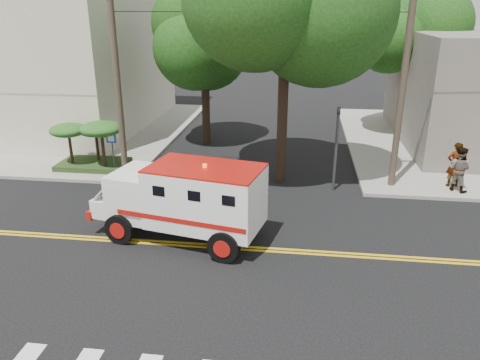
# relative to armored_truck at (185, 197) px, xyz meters

# --- Properties ---
(ground) EXTENTS (100.00, 100.00, 0.00)m
(ground) POSITION_rel_armored_truck_xyz_m (1.39, -0.47, -1.50)
(ground) COLOR black
(ground) RESTS_ON ground
(sidewalk_nw) EXTENTS (17.00, 17.00, 0.15)m
(sidewalk_nw) POSITION_rel_armored_truck_xyz_m (-12.11, 13.03, -1.43)
(sidewalk_nw) COLOR gray
(sidewalk_nw) RESTS_ON ground
(building_left) EXTENTS (16.00, 14.00, 10.00)m
(building_left) POSITION_rel_armored_truck_xyz_m (-14.11, 14.53, 3.65)
(building_left) COLOR beige
(building_left) RESTS_ON sidewalk_nw
(utility_pole_left) EXTENTS (0.28, 0.28, 9.00)m
(utility_pole_left) POSITION_rel_armored_truck_xyz_m (-4.21, 5.53, 3.00)
(utility_pole_left) COLOR #382D23
(utility_pole_left) RESTS_ON ground
(utility_pole_right) EXTENTS (0.28, 0.28, 9.00)m
(utility_pole_right) POSITION_rel_armored_truck_xyz_m (7.69, 5.73, 3.00)
(utility_pole_right) COLOR #382D23
(utility_pole_right) RESTS_ON ground
(tree_main) EXTENTS (6.08, 5.70, 9.85)m
(tree_main) POSITION_rel_armored_truck_xyz_m (3.33, 5.73, 5.70)
(tree_main) COLOR black
(tree_main) RESTS_ON ground
(tree_left) EXTENTS (4.48, 4.20, 7.70)m
(tree_left) POSITION_rel_armored_truck_xyz_m (-1.29, 11.31, 4.23)
(tree_left) COLOR black
(tree_left) RESTS_ON ground
(tree_right) EXTENTS (4.80, 4.50, 8.20)m
(tree_right) POSITION_rel_armored_truck_xyz_m (10.24, 15.30, 4.59)
(tree_right) COLOR black
(tree_right) RESTS_ON ground
(traffic_signal) EXTENTS (0.15, 0.18, 3.60)m
(traffic_signal) POSITION_rel_armored_truck_xyz_m (5.19, 5.13, 0.73)
(traffic_signal) COLOR #3F3F42
(traffic_signal) RESTS_ON ground
(accessibility_sign) EXTENTS (0.45, 0.10, 2.02)m
(accessibility_sign) POSITION_rel_armored_truck_xyz_m (-4.81, 5.70, -0.13)
(accessibility_sign) COLOR #3F3F42
(accessibility_sign) RESTS_ON ground
(palm_planter) EXTENTS (3.52, 2.63, 2.36)m
(palm_planter) POSITION_rel_armored_truck_xyz_m (-6.04, 6.15, 0.15)
(palm_planter) COLOR #1E3314
(palm_planter) RESTS_ON sidewalk_nw
(armored_truck) EXTENTS (6.10, 3.28, 2.64)m
(armored_truck) POSITION_rel_armored_truck_xyz_m (0.00, 0.00, 0.00)
(armored_truck) COLOR white
(armored_truck) RESTS_ON ground
(pedestrian_a) EXTENTS (0.77, 0.57, 1.95)m
(pedestrian_a) POSITION_rel_armored_truck_xyz_m (10.24, 5.88, -0.38)
(pedestrian_a) COLOR gray
(pedestrian_a) RESTS_ON sidewalk_ne
(pedestrian_b) EXTENTS (1.17, 1.14, 1.89)m
(pedestrian_b) POSITION_rel_armored_truck_xyz_m (10.27, 5.40, -0.40)
(pedestrian_b) COLOR gray
(pedestrian_b) RESTS_ON sidewalk_ne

